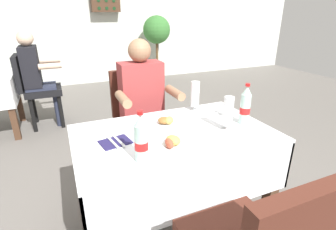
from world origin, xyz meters
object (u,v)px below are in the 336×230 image
Objects in this scene: beer_glass_left at (195,96)px; beer_glass_middle at (228,114)px; background_chair_right at (35,87)px; plate_near_camera at (173,143)px; chair_far_diner_seat at (139,118)px; main_dining_table at (174,156)px; napkin_cutlery_set at (115,142)px; wall_bottle_rack at (105,1)px; plate_far_diner at (170,122)px; background_patron at (37,74)px; cola_bottle_secondary at (245,106)px; potted_plant_corner at (157,36)px; cola_bottle_primary at (141,140)px; seated_diner_far at (144,105)px.

beer_glass_middle is at bearing -87.45° from beer_glass_left.
plate_near_camera is at bearing -71.45° from background_chair_right.
beer_glass_middle is (0.33, -0.88, 0.31)m from chair_far_diner_seat.
background_chair_right is (-0.92, 2.33, -0.02)m from main_dining_table.
chair_far_diner_seat reaches higher than plate_near_camera.
wall_bottle_rack is (0.83, 4.35, 0.92)m from napkin_cutlery_set.
beer_glass_middle is (0.41, 0.07, 0.09)m from plate_near_camera.
background_patron is (-0.90, 2.21, -0.06)m from plate_far_diner.
background_chair_right is at bearing 120.70° from cola_bottle_secondary.
plate_near_camera is at bearing -109.85° from potted_plant_corner.
plate_near_camera is 4.65m from wall_bottle_rack.
cola_bottle_primary reaches higher than napkin_cutlery_set.
seated_diner_far reaches higher than main_dining_table.
background_patron reaches higher than chair_far_diner_seat.
potted_plant_corner is (1.73, 4.27, 0.12)m from cola_bottle_primary.
potted_plant_corner reaches higher than plate_near_camera.
background_chair_right is at bearing -144.16° from potted_plant_corner.
cola_bottle_secondary is at bearing -62.54° from beer_glass_left.
main_dining_table is 0.23m from plate_far_diner.
plate_far_diner is 1.08× the size of beer_glass_left.
background_patron reaches higher than background_chair_right.
seated_diner_far is 0.55m from plate_far_diner.
cola_bottle_secondary is 2.80m from background_chair_right.
seated_diner_far reaches higher than chair_far_diner_seat.
cola_bottle_secondary is at bearing -59.41° from chair_far_diner_seat.
plate_far_diner is 0.44× the size of wall_bottle_rack.
seated_diner_far is 0.84m from beer_glass_middle.
chair_far_diner_seat is 1.81m from background_chair_right.
seated_diner_far is 4.52× the size of cola_bottle_secondary.
main_dining_table is 0.28m from plate_near_camera.
beer_glass_left is 3.90m from potted_plant_corner.
plate_far_diner is (0.02, -0.66, 0.21)m from chair_far_diner_seat.
background_patron is at bearing 118.19° from seated_diner_far.
background_patron is (-0.79, 2.50, -0.06)m from plate_near_camera.
plate_near_camera is 1.17× the size of napkin_cutlery_set.
napkin_cutlery_set is (-0.29, 0.18, -0.02)m from plate_near_camera.
wall_bottle_rack is at bearing 79.19° from napkin_cutlery_set.
cola_bottle_primary is 1.38× the size of napkin_cutlery_set.
plate_far_diner is 4.35m from wall_bottle_rack.
plate_far_diner is (0.02, 0.12, 0.19)m from main_dining_table.
plate_far_diner is at bearing -109.84° from potted_plant_corner.
napkin_cutlery_set is at bearing -114.17° from potted_plant_corner.
main_dining_table is 5.41× the size of plate_near_camera.
background_chair_right is at bearing 180.00° from background_patron.
plate_near_camera is at bearing 17.85° from cola_bottle_primary.
main_dining_table is 0.98× the size of background_patron.
wall_bottle_rack reaches higher than cola_bottle_primary.
chair_far_diner_seat is at bearing -59.24° from background_chair_right.
napkin_cutlery_set is at bearing -120.50° from seated_diner_far.
main_dining_table is 2.21× the size of wall_bottle_rack.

